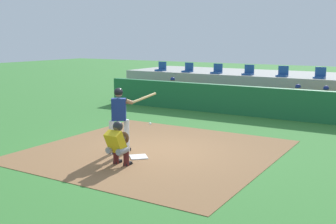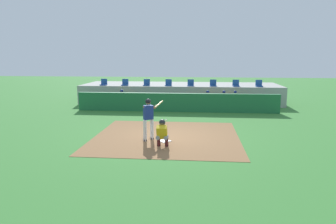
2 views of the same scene
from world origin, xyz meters
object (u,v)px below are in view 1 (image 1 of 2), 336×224
(stadium_seat_4, at_px, (283,74))
(batter_at_plate, at_px, (120,116))
(dugout_player_2, at_px, (325,102))
(stadium_seat_2, at_px, (217,71))
(stadium_seat_1, at_px, (188,69))
(dugout_player_0, at_px, (171,91))
(stadium_seat_3, at_px, (248,72))
(dugout_player_1, at_px, (297,100))
(stadium_seat_0, at_px, (161,68))
(stadium_seat_5, at_px, (320,75))
(catcher_crouched, at_px, (118,142))
(home_plate, at_px, (139,157))

(stadium_seat_4, bearing_deg, batter_at_plate, -98.48)
(dugout_player_2, distance_m, stadium_seat_2, 5.95)
(stadium_seat_1, bearing_deg, dugout_player_0, -84.07)
(stadium_seat_2, xyz_separation_m, stadium_seat_4, (3.25, 0.00, 0.00))
(dugout_player_0, bearing_deg, stadium_seat_3, 33.81)
(stadium_seat_2, bearing_deg, dugout_player_0, -124.79)
(dugout_player_0, relative_size, stadium_seat_4, 2.71)
(dugout_player_1, distance_m, dugout_player_2, 1.08)
(stadium_seat_1, bearing_deg, stadium_seat_2, 0.00)
(batter_at_plate, bearing_deg, dugout_player_2, 64.82)
(stadium_seat_0, relative_size, stadium_seat_5, 1.00)
(stadium_seat_1, bearing_deg, stadium_seat_5, 0.00)
(dugout_player_0, bearing_deg, catcher_crouched, -66.83)
(home_plate, relative_size, catcher_crouched, 0.25)
(batter_at_plate, height_order, stadium_seat_2, stadium_seat_2)
(stadium_seat_0, bearing_deg, stadium_seat_5, 0.00)
(catcher_crouched, bearing_deg, dugout_player_2, 71.03)
(home_plate, bearing_deg, stadium_seat_3, 94.56)
(dugout_player_2, relative_size, stadium_seat_3, 2.71)
(dugout_player_1, xyz_separation_m, stadium_seat_2, (-4.44, 2.03, 0.86))
(stadium_seat_1, bearing_deg, stadium_seat_3, 0.00)
(stadium_seat_4, distance_m, stadium_seat_5, 1.62)
(home_plate, distance_m, dugout_player_1, 8.41)
(home_plate, relative_size, stadium_seat_3, 0.92)
(dugout_player_0, height_order, stadium_seat_4, stadium_seat_4)
(stadium_seat_4, bearing_deg, dugout_player_0, -156.43)
(dugout_player_0, relative_size, stadium_seat_2, 2.71)
(stadium_seat_2, bearing_deg, home_plate, -76.53)
(dugout_player_0, distance_m, stadium_seat_3, 3.76)
(batter_at_plate, bearing_deg, stadium_seat_1, 108.56)
(home_plate, xyz_separation_m, dugout_player_0, (-3.85, 8.14, 0.65))
(stadium_seat_3, bearing_deg, home_plate, -85.44)
(dugout_player_2, height_order, stadium_seat_3, stadium_seat_3)
(stadium_seat_3, distance_m, stadium_seat_4, 1.62)
(home_plate, relative_size, stadium_seat_0, 0.92)
(batter_at_plate, distance_m, stadium_seat_5, 10.54)
(dugout_player_0, xyz_separation_m, dugout_player_2, (6.94, 0.00, 0.00))
(catcher_crouched, xyz_separation_m, stadium_seat_1, (-4.06, 11.02, 0.93))
(dugout_player_0, relative_size, stadium_seat_0, 2.71)
(stadium_seat_0, height_order, stadium_seat_3, same)
(catcher_crouched, height_order, stadium_seat_2, stadium_seat_2)
(dugout_player_0, xyz_separation_m, stadium_seat_5, (6.29, 2.03, 0.86))
(stadium_seat_1, distance_m, stadium_seat_2, 1.63)
(dugout_player_0, height_order, dugout_player_2, same)
(stadium_seat_3, bearing_deg, dugout_player_0, -146.19)
(dugout_player_2, bearing_deg, stadium_seat_4, 138.16)
(stadium_seat_0, height_order, stadium_seat_5, same)
(stadium_seat_2, bearing_deg, stadium_seat_4, 0.00)
(stadium_seat_2, relative_size, stadium_seat_4, 1.00)
(stadium_seat_4, bearing_deg, stadium_seat_3, 180.00)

